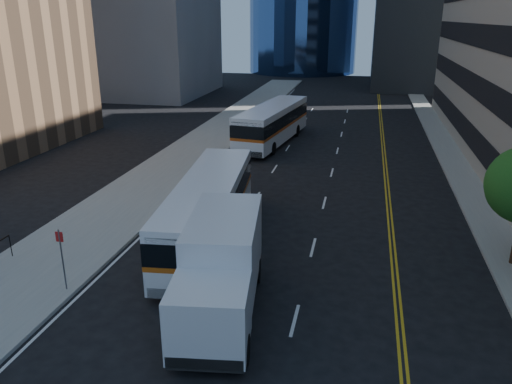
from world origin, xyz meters
TOP-DOWN VIEW (x-y plane):
  - ground at (0.00, 0.00)m, footprint 160.00×160.00m
  - sidewalk_west at (-10.50, 25.00)m, footprint 5.00×90.00m
  - sidewalk_east at (9.00, 25.00)m, footprint 2.00×90.00m
  - bus_front at (-4.38, 7.67)m, footprint 3.76×11.88m
  - bus_rear at (-5.03, 27.46)m, footprint 4.27×12.38m
  - box_truck at (-2.14, 1.96)m, footprint 3.36×7.29m

SIDE VIEW (x-z plane):
  - ground at x=0.00m, z-range 0.00..0.00m
  - sidewalk_west at x=-10.50m, z-range 0.00..0.15m
  - sidewalk_east at x=9.00m, z-range 0.00..0.15m
  - bus_front at x=-4.38m, z-range 0.14..3.15m
  - bus_rear at x=-5.03m, z-range 0.14..3.27m
  - box_truck at x=-2.14m, z-range 0.09..3.45m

